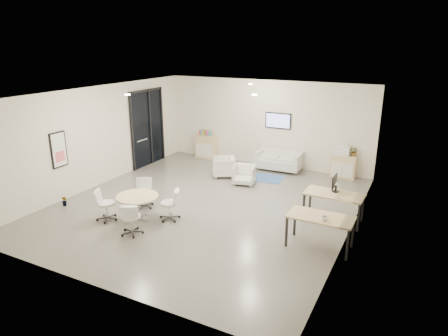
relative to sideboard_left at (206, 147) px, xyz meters
name	(u,v)px	position (x,y,z in m)	size (l,w,h in m)	color
room_shell	(206,152)	(2.44, -4.26, 1.14)	(9.60, 10.60, 4.80)	#605C57
glass_door	(148,126)	(-1.51, -1.75, 1.04)	(0.09, 1.90, 2.85)	black
artwork	(59,150)	(-1.53, -5.86, 1.09)	(0.05, 0.54, 1.04)	black
wall_tv	(278,121)	(2.94, 0.20, 1.29)	(0.98, 0.06, 0.58)	black
ceiling_spots	(214,91)	(2.24, -3.43, 2.72)	(3.14, 4.14, 0.03)	#FFEAC6
sideboard_left	(206,147)	(0.00, 0.00, 0.00)	(0.82, 0.42, 0.92)	#DBBF84
sideboard_right	(343,166)	(5.44, 0.01, -0.05)	(0.82, 0.40, 0.82)	#DBBF84
books	(205,133)	(-0.04, 0.00, 0.57)	(0.47, 0.14, 0.22)	red
printer	(342,150)	(5.36, 0.02, 0.54)	(0.52, 0.44, 0.37)	white
loveseat	(279,161)	(3.16, -0.18, -0.13)	(1.66, 0.88, 0.61)	silver
blue_rug	(262,178)	(2.97, -1.29, -0.45)	(1.39, 0.93, 0.01)	#314B95
armchair_left	(224,166)	(1.69, -1.75, -0.08)	(0.73, 0.69, 0.76)	silver
armchair_right	(244,174)	(2.66, -2.15, -0.10)	(0.69, 0.65, 0.71)	silver
desk_rear	(334,196)	(5.92, -3.71, 0.24)	(1.51, 0.79, 0.78)	#DBBF84
desk_front	(321,219)	(5.96, -5.24, 0.23)	(1.47, 0.74, 0.77)	#DBBF84
monitor	(335,183)	(5.88, -3.56, 0.55)	(0.20, 0.50, 0.44)	black
round_table	(137,199)	(1.31, -5.96, 0.13)	(1.10, 1.10, 0.67)	#DBBF84
meeting_chairs	(138,205)	(1.31, -5.96, -0.05)	(2.25, 2.25, 0.82)	white
plant_cabinet	(354,152)	(5.77, -0.01, 0.49)	(0.29, 0.32, 0.25)	#3F7F3F
plant_floor	(65,204)	(-1.15, -6.20, -0.39)	(0.17, 0.30, 0.14)	#3F7F3F
cup	(325,218)	(6.08, -5.43, 0.37)	(0.13, 0.10, 0.13)	white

